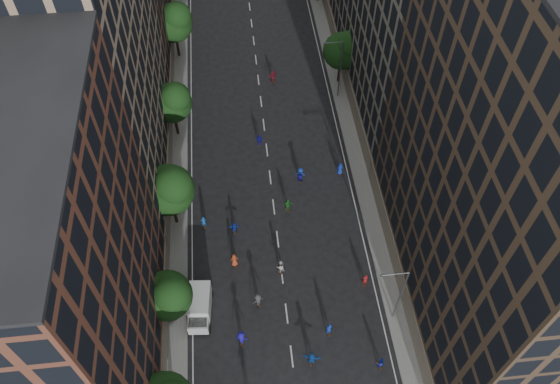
# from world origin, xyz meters

# --- Properties ---
(ground) EXTENTS (240.00, 240.00, 0.00)m
(ground) POSITION_xyz_m (0.00, 40.00, 0.00)
(ground) COLOR black
(ground) RESTS_ON ground
(sidewalk_left) EXTENTS (4.00, 105.00, 0.15)m
(sidewalk_left) POSITION_xyz_m (-12.00, 47.50, 0.07)
(sidewalk_left) COLOR slate
(sidewalk_left) RESTS_ON ground
(sidewalk_right) EXTENTS (4.00, 105.00, 0.15)m
(sidewalk_right) POSITION_xyz_m (12.00, 47.50, 0.07)
(sidewalk_right) COLOR slate
(sidewalk_right) RESTS_ON ground
(bldg_left_a) EXTENTS (14.00, 22.00, 30.00)m
(bldg_left_a) POSITION_xyz_m (-19.00, 11.00, 15.00)
(bldg_left_a) COLOR brown
(bldg_left_a) RESTS_ON ground
(bldg_left_b) EXTENTS (14.00, 26.00, 34.00)m
(bldg_left_b) POSITION_xyz_m (-19.00, 35.00, 17.00)
(bldg_left_b) COLOR #90775E
(bldg_left_b) RESTS_ON ground
(bldg_right_a) EXTENTS (14.00, 30.00, 36.00)m
(bldg_right_a) POSITION_xyz_m (19.00, 15.00, 18.00)
(bldg_right_a) COLOR #413123
(bldg_right_a) RESTS_ON ground
(tree_left_1) EXTENTS (4.80, 4.80, 8.21)m
(tree_left_1) POSITION_xyz_m (-11.02, 13.86, 5.55)
(tree_left_1) COLOR black
(tree_left_1) RESTS_ON ground
(tree_left_2) EXTENTS (5.60, 5.60, 9.45)m
(tree_left_2) POSITION_xyz_m (-10.99, 25.83, 6.36)
(tree_left_2) COLOR black
(tree_left_2) RESTS_ON ground
(tree_left_3) EXTENTS (5.00, 5.00, 8.58)m
(tree_left_3) POSITION_xyz_m (-11.02, 39.85, 5.82)
(tree_left_3) COLOR black
(tree_left_3) RESTS_ON ground
(tree_left_4) EXTENTS (5.40, 5.40, 9.08)m
(tree_left_4) POSITION_xyz_m (-11.00, 55.84, 6.10)
(tree_left_4) COLOR black
(tree_left_4) RESTS_ON ground
(tree_right_a) EXTENTS (5.00, 5.00, 8.39)m
(tree_right_a) POSITION_xyz_m (11.38, 47.85, 5.63)
(tree_right_a) COLOR black
(tree_right_a) RESTS_ON ground
(streetlamp_near) EXTENTS (2.64, 0.22, 9.06)m
(streetlamp_near) POSITION_xyz_m (10.37, 12.00, 5.17)
(streetlamp_near) COLOR #595B60
(streetlamp_near) RESTS_ON ground
(streetlamp_far) EXTENTS (2.64, 0.22, 9.06)m
(streetlamp_far) POSITION_xyz_m (10.37, 45.00, 5.17)
(streetlamp_far) COLOR #595B60
(streetlamp_far) RESTS_ON ground
(cargo_van) EXTENTS (2.66, 4.98, 2.56)m
(cargo_van) POSITION_xyz_m (-8.63, 14.48, 1.35)
(cargo_van) COLOR silver
(cargo_van) RESTS_ON ground
(skater_1) EXTENTS (0.74, 0.57, 1.82)m
(skater_1) POSITION_xyz_m (3.89, 10.99, 0.91)
(skater_1) COLOR #132F9D
(skater_1) RESTS_ON ground
(skater_2) EXTENTS (0.88, 0.78, 1.54)m
(skater_2) POSITION_xyz_m (8.16, 7.22, 0.77)
(skater_2) COLOR #1623B2
(skater_2) RESTS_ON ground
(skater_3) EXTENTS (1.39, 1.01, 1.94)m
(skater_3) POSITION_xyz_m (-4.70, 10.91, 0.97)
(skater_3) COLOR #1B14A4
(skater_3) RESTS_ON ground
(skater_5) EXTENTS (1.84, 1.01, 1.89)m
(skater_5) POSITION_xyz_m (1.80, 8.22, 0.95)
(skater_5) COLOR #1549AB
(skater_5) RESTS_ON ground
(skater_6) EXTENTS (0.99, 0.75, 1.83)m
(skater_6) POSITION_xyz_m (-4.92, 19.73, 0.92)
(skater_6) COLOR #AF3E1D
(skater_6) RESTS_ON ground
(skater_7) EXTENTS (0.62, 0.41, 1.70)m
(skater_7) POSITION_xyz_m (8.50, 16.02, 0.85)
(skater_7) COLOR maroon
(skater_7) RESTS_ON ground
(skater_8) EXTENTS (1.06, 0.92, 1.88)m
(skater_8) POSITION_xyz_m (-0.12, 18.45, 0.94)
(skater_8) COLOR beige
(skater_8) RESTS_ON ground
(skater_9) EXTENTS (1.39, 1.10, 1.88)m
(skater_9) POSITION_xyz_m (-2.78, 14.79, 0.94)
(skater_9) COLOR #3B3A3F
(skater_9) RESTS_ON ground
(skater_10) EXTENTS (1.14, 0.53, 1.90)m
(skater_10) POSITION_xyz_m (1.60, 26.36, 0.95)
(skater_10) COLOR #216F24
(skater_10) RESTS_ON ground
(skater_11) EXTENTS (1.44, 0.46, 1.55)m
(skater_11) POSITION_xyz_m (-4.72, 24.01, 0.78)
(skater_11) COLOR #142EA5
(skater_11) RESTS_ON ground
(skater_12) EXTENTS (0.88, 0.61, 1.70)m
(skater_12) POSITION_xyz_m (8.50, 31.20, 0.85)
(skater_12) COLOR #152BAC
(skater_12) RESTS_ON ground
(skater_13) EXTENTS (0.70, 0.54, 1.73)m
(skater_13) POSITION_xyz_m (-8.09, 25.08, 0.86)
(skater_13) COLOR blue
(skater_13) RESTS_ON ground
(skater_14) EXTENTS (0.80, 0.65, 1.53)m
(skater_14) POSITION_xyz_m (3.52, 30.62, 0.77)
(skater_14) COLOR #1713A2
(skater_14) RESTS_ON ground
(skater_15) EXTENTS (1.32, 1.01, 1.81)m
(skater_15) POSITION_xyz_m (3.61, 30.87, 0.90)
(skater_15) COLOR #13359F
(skater_15) RESTS_ON ground
(skater_16) EXTENTS (1.11, 0.63, 1.79)m
(skater_16) POSITION_xyz_m (-0.85, 36.90, 0.89)
(skater_16) COLOR #1714A3
(skater_16) RESTS_ON ground
(skater_17) EXTENTS (1.65, 1.01, 1.69)m
(skater_17) POSITION_xyz_m (2.03, 49.00, 0.85)
(skater_17) COLOR maroon
(skater_17) RESTS_ON ground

